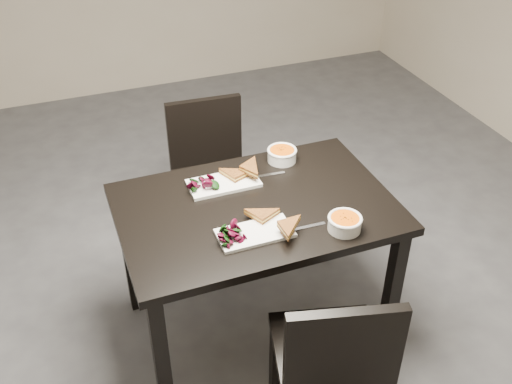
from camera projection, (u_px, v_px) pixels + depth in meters
ground at (221, 267)px, 3.38m from camera, size 5.00×5.00×0.00m
table at (256, 223)px, 2.65m from camera, size 1.20×0.80×0.75m
chair_near at (333, 358)px, 2.25m from camera, size 0.51×0.51×0.85m
chair_far at (211, 167)px, 3.34m from camera, size 0.45×0.45×0.85m
plate_near at (255, 233)px, 2.43m from camera, size 0.31×0.15×0.02m
sandwich_near at (268, 221)px, 2.44m from camera, size 0.19×0.17×0.05m
salad_near at (232, 233)px, 2.38m from camera, size 0.10×0.09×0.04m
soup_bowl_near at (345, 222)px, 2.44m from camera, size 0.14×0.14×0.06m
cutlery_near at (305, 227)px, 2.47m from camera, size 0.18×0.02×0.00m
plate_far at (224, 183)px, 2.72m from camera, size 0.32×0.16×0.02m
sandwich_far at (238, 176)px, 2.71m from camera, size 0.20×0.17×0.05m
salad_far at (202, 182)px, 2.68m from camera, size 0.10×0.09×0.04m
soup_bowl_far at (282, 154)px, 2.88m from camera, size 0.15×0.15×0.07m
cutlery_far at (266, 175)px, 2.79m from camera, size 0.18×0.03×0.00m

